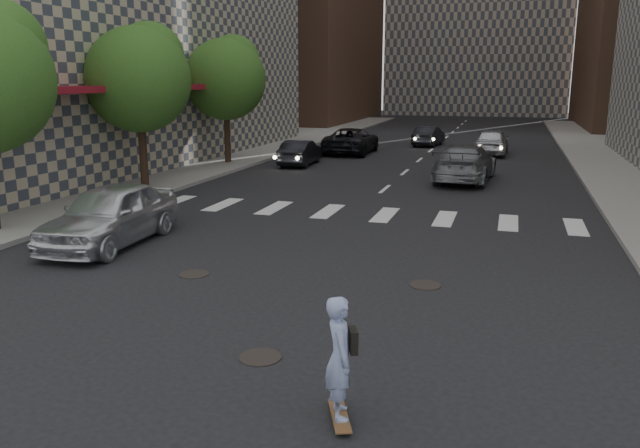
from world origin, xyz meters
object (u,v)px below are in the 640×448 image
Objects in this scene: traffic_car_a at (300,153)px; traffic_car_b at (465,163)px; tree_c at (227,76)px; silver_sedan at (110,214)px; traffic_car_d at (492,142)px; traffic_car_e at (429,136)px; tree_b at (141,75)px; skateboarder at (340,357)px; traffic_car_c at (352,141)px.

traffic_car_b reaches higher than traffic_car_a.
silver_sedan is at bearing -76.21° from tree_c.
traffic_car_e is (-4.33, 4.24, -0.13)m from traffic_car_d.
tree_b is at bearing 64.47° from traffic_car_a.
traffic_car_b is (0.03, 21.11, -0.10)m from skateboarder.
traffic_car_b reaches higher than traffic_car_d.
traffic_car_c is 1.20× the size of traffic_car_d.
traffic_car_c is 7.18m from traffic_car_e.
silver_sedan is at bearing 86.59° from traffic_car_c.
silver_sedan reaches higher than traffic_car_e.
tree_c is 1.64× the size of traffic_car_e.
silver_sedan is 29.39m from traffic_car_e.
skateboarder is at bearing 94.12° from traffic_car_b.
skateboarder is at bearing 103.07° from traffic_car_c.
traffic_car_b is 1.41× the size of traffic_car_e.
skateboarder is at bearing 107.07° from traffic_car_a.
tree_c is 3.74× the size of skateboarder.
tree_c is at bearing 34.85° from traffic_car_d.
skateboarder is 30.91m from traffic_car_c.
tree_b is 1.00× the size of tree_c.
skateboarder is 0.44× the size of traffic_car_e.
traffic_car_e is at bearing -116.40° from traffic_car_a.
traffic_car_a is at bearing 13.16° from tree_c.
silver_sedan is 1.24× the size of traffic_car_e.
traffic_car_e is (-3.55, 14.88, -0.16)m from traffic_car_b.
traffic_car_d is (9.54, 7.76, 0.13)m from traffic_car_a.
skateboarder is at bearing -42.58° from silver_sedan.
skateboarder is 36.17m from traffic_car_e.
tree_c reaches higher than traffic_car_b.
tree_b is 16.14m from traffic_car_c.
traffic_car_c is at bearing 84.56° from silver_sedan.
tree_c is 13.19m from traffic_car_b.
silver_sedan is 0.89× the size of traffic_car_c.
traffic_car_a is (3.69, 8.86, -3.98)m from tree_b.
skateboarder reaches higher than traffic_car_e.
silver_sedan is 1.23× the size of traffic_car_a.
traffic_car_c reaches higher than traffic_car_e.
traffic_car_c is (-7.45, 30.00, -0.15)m from skateboarder.
traffic_car_b is 11.62m from traffic_car_c.
tree_c is 9.32m from traffic_car_c.
traffic_car_d is at bearing -143.80° from traffic_car_a.
tree_b is 8.00m from tree_c.
skateboarder reaches higher than silver_sedan.
traffic_car_d is at bearing 51.47° from tree_b.
tree_c is at bearing 53.20° from traffic_car_c.
tree_b reaches higher than traffic_car_b.
tree_b is at bearing 106.60° from skateboarder.
skateboarder is 25.54m from traffic_car_a.
traffic_car_a is at bearing -14.01° from traffic_car_b.
traffic_car_b is at bearing -9.22° from tree_c.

